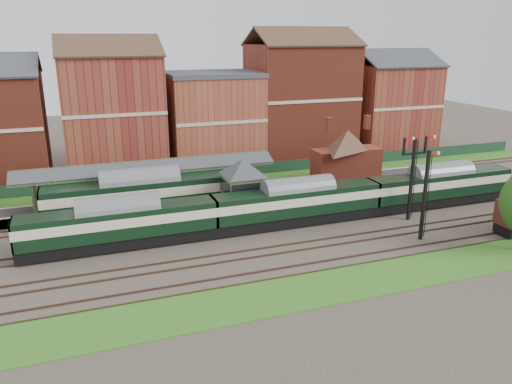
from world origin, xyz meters
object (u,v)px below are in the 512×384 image
object	(u,v)px
semaphore_bracket	(413,174)
dmu_train	(298,202)
signal_box	(243,187)
platform_railcar	(141,195)

from	to	relation	value
semaphore_bracket	dmu_train	xyz separation A→B (m)	(-10.74, 2.50, -2.42)
signal_box	dmu_train	world-z (taller)	signal_box
dmu_train	semaphore_bracket	bearing A→B (deg)	-13.10
semaphore_bracket	dmu_train	bearing A→B (deg)	166.90
signal_box	semaphore_bracket	bearing A→B (deg)	-20.92
signal_box	dmu_train	xyz separation A→B (m)	(4.30, -3.25, -0.98)
signal_box	dmu_train	distance (m)	5.48
platform_railcar	semaphore_bracket	bearing A→B (deg)	-20.24
signal_box	dmu_train	size ratio (longest dim) A/B	0.12
signal_box	platform_railcar	distance (m)	9.94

